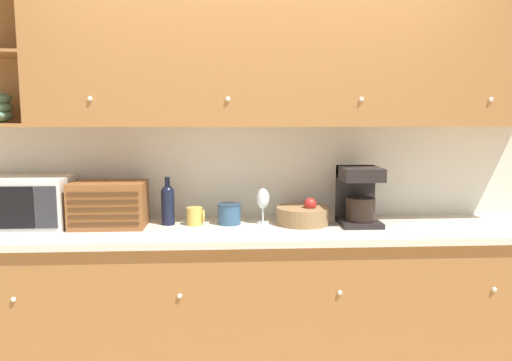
{
  "coord_description": "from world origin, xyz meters",
  "views": [
    {
      "loc": [
        -0.17,
        -3.16,
        1.6
      ],
      "look_at": [
        0.0,
        -0.21,
        1.21
      ],
      "focal_mm": 35.0,
      "sensor_mm": 36.0,
      "label": 1
    }
  ],
  "objects_px": {
    "bread_box": "(109,205)",
    "wine_glass": "(263,200)",
    "microwave": "(23,202)",
    "storage_canister": "(229,214)",
    "mug": "(195,216)",
    "wine_bottle": "(168,203)",
    "coffee_maker": "(358,195)",
    "fruit_basket": "(303,215)"
  },
  "relations": [
    {
      "from": "mug",
      "to": "storage_canister",
      "type": "xyz_separation_m",
      "value": [
        0.2,
        0.01,
        0.01
      ]
    },
    {
      "from": "wine_bottle",
      "to": "coffee_maker",
      "type": "relative_size",
      "value": 0.83
    },
    {
      "from": "microwave",
      "to": "storage_canister",
      "type": "xyz_separation_m",
      "value": [
        1.2,
        0.0,
        -0.08
      ]
    },
    {
      "from": "wine_glass",
      "to": "fruit_basket",
      "type": "relative_size",
      "value": 0.68
    },
    {
      "from": "storage_canister",
      "to": "fruit_basket",
      "type": "bearing_deg",
      "value": -2.86
    },
    {
      "from": "mug",
      "to": "wine_glass",
      "type": "relative_size",
      "value": 0.5
    },
    {
      "from": "bread_box",
      "to": "coffee_maker",
      "type": "xyz_separation_m",
      "value": [
        1.48,
        -0.0,
        0.04
      ]
    },
    {
      "from": "mug",
      "to": "coffee_maker",
      "type": "xyz_separation_m",
      "value": [
        0.98,
        -0.03,
        0.12
      ]
    },
    {
      "from": "wine_bottle",
      "to": "mug",
      "type": "height_order",
      "value": "wine_bottle"
    },
    {
      "from": "mug",
      "to": "storage_canister",
      "type": "height_order",
      "value": "storage_canister"
    },
    {
      "from": "storage_canister",
      "to": "wine_glass",
      "type": "bearing_deg",
      "value": 0.37
    },
    {
      "from": "microwave",
      "to": "wine_bottle",
      "type": "height_order",
      "value": "microwave"
    },
    {
      "from": "mug",
      "to": "storage_canister",
      "type": "bearing_deg",
      "value": 2.69
    },
    {
      "from": "coffee_maker",
      "to": "fruit_basket",
      "type": "bearing_deg",
      "value": 177.59
    },
    {
      "from": "microwave",
      "to": "wine_bottle",
      "type": "bearing_deg",
      "value": 0.58
    },
    {
      "from": "storage_canister",
      "to": "coffee_maker",
      "type": "height_order",
      "value": "coffee_maker"
    },
    {
      "from": "bread_box",
      "to": "wine_glass",
      "type": "relative_size",
      "value": 1.96
    },
    {
      "from": "mug",
      "to": "wine_glass",
      "type": "xyz_separation_m",
      "value": [
        0.41,
        0.01,
        0.09
      ]
    },
    {
      "from": "wine_glass",
      "to": "fruit_basket",
      "type": "bearing_deg",
      "value": -5.56
    },
    {
      "from": "storage_canister",
      "to": "wine_bottle",
      "type": "bearing_deg",
      "value": 178.74
    },
    {
      "from": "microwave",
      "to": "wine_glass",
      "type": "relative_size",
      "value": 2.5
    },
    {
      "from": "bread_box",
      "to": "mug",
      "type": "relative_size",
      "value": 3.95
    },
    {
      "from": "wine_bottle",
      "to": "storage_canister",
      "type": "xyz_separation_m",
      "value": [
        0.37,
        -0.01,
        -0.07
      ]
    },
    {
      "from": "storage_canister",
      "to": "coffee_maker",
      "type": "bearing_deg",
      "value": -2.67
    },
    {
      "from": "wine_bottle",
      "to": "storage_canister",
      "type": "height_order",
      "value": "wine_bottle"
    },
    {
      "from": "microwave",
      "to": "mug",
      "type": "xyz_separation_m",
      "value": [
        1.0,
        -0.01,
        -0.09
      ]
    },
    {
      "from": "microwave",
      "to": "mug",
      "type": "relative_size",
      "value": 5.04
    },
    {
      "from": "bread_box",
      "to": "fruit_basket",
      "type": "height_order",
      "value": "bread_box"
    },
    {
      "from": "storage_canister",
      "to": "coffee_maker",
      "type": "relative_size",
      "value": 0.41
    },
    {
      "from": "mug",
      "to": "coffee_maker",
      "type": "distance_m",
      "value": 0.99
    },
    {
      "from": "wine_bottle",
      "to": "storage_canister",
      "type": "distance_m",
      "value": 0.37
    },
    {
      "from": "microwave",
      "to": "wine_bottle",
      "type": "relative_size",
      "value": 1.88
    },
    {
      "from": "wine_bottle",
      "to": "coffee_maker",
      "type": "distance_m",
      "value": 1.14
    },
    {
      "from": "storage_canister",
      "to": "fruit_basket",
      "type": "height_order",
      "value": "fruit_basket"
    },
    {
      "from": "storage_canister",
      "to": "fruit_basket",
      "type": "distance_m",
      "value": 0.45
    },
    {
      "from": "bread_box",
      "to": "wine_bottle",
      "type": "xyz_separation_m",
      "value": [
        0.34,
        0.04,
        -0.0
      ]
    },
    {
      "from": "wine_glass",
      "to": "coffee_maker",
      "type": "distance_m",
      "value": 0.57
    },
    {
      "from": "storage_canister",
      "to": "wine_glass",
      "type": "xyz_separation_m",
      "value": [
        0.2,
        0.0,
        0.08
      ]
    },
    {
      "from": "wine_bottle",
      "to": "coffee_maker",
      "type": "bearing_deg",
      "value": -2.22
    },
    {
      "from": "bread_box",
      "to": "wine_bottle",
      "type": "bearing_deg",
      "value": 6.97
    },
    {
      "from": "microwave",
      "to": "coffee_maker",
      "type": "distance_m",
      "value": 1.98
    },
    {
      "from": "wine_glass",
      "to": "fruit_basket",
      "type": "height_order",
      "value": "wine_glass"
    }
  ]
}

